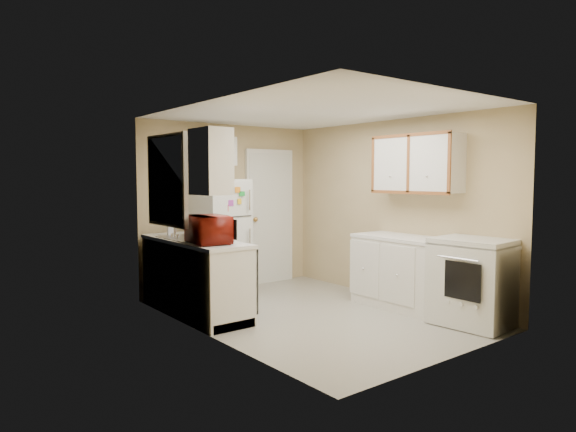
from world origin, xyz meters
TOP-DOWN VIEW (x-y plane):
  - floor at (0.00, 0.00)m, footprint 3.80×3.80m
  - ceiling at (0.00, 0.00)m, footprint 3.80×3.80m
  - wall_left at (-1.40, 0.00)m, footprint 3.80×3.80m
  - wall_right at (1.40, 0.00)m, footprint 3.80×3.80m
  - wall_back at (0.00, 1.90)m, footprint 2.80×2.80m
  - wall_front at (0.00, -1.90)m, footprint 2.80×2.80m
  - left_counter at (-1.10, 0.90)m, footprint 0.60×1.80m
  - dishwasher at (-0.81, 0.30)m, footprint 0.03×0.58m
  - sink at (-1.10, 1.05)m, footprint 0.54×0.74m
  - microwave at (-1.15, 0.46)m, footprint 0.60×0.38m
  - soap_bottle at (-1.15, 1.43)m, footprint 0.11×0.11m
  - window_blinds at (-1.36, 1.05)m, footprint 0.10×0.98m
  - upper_cabinet_left at (-1.25, 0.22)m, footprint 0.30×0.45m
  - refrigerator at (-0.36, 1.58)m, footprint 0.73×0.71m
  - cabinet_over_fridge at (-0.40, 1.75)m, footprint 0.70×0.30m
  - interior_door at (0.70, 1.86)m, footprint 0.86×0.06m
  - right_counter at (1.10, -0.80)m, footprint 0.60×2.00m
  - stove at (1.09, -1.41)m, footprint 0.72×0.86m
  - upper_cabinet_right at (1.25, -0.50)m, footprint 0.30×1.20m

SIDE VIEW (x-z plane):
  - floor at x=0.00m, z-range 0.00..0.00m
  - left_counter at x=-1.10m, z-range 0.00..0.90m
  - right_counter at x=1.10m, z-range 0.00..0.90m
  - stove at x=1.09m, z-range 0.00..0.98m
  - dishwasher at x=-0.81m, z-range 0.13..0.85m
  - refrigerator at x=-0.36m, z-range 0.00..1.61m
  - sink at x=-1.10m, z-range 0.78..0.94m
  - soap_bottle at x=-1.15m, z-range 0.90..1.10m
  - interior_door at x=0.70m, z-range -0.02..2.06m
  - microwave at x=-1.15m, z-range 0.86..1.24m
  - wall_left at x=-1.40m, z-range 1.20..1.20m
  - wall_right at x=1.40m, z-range 1.20..1.20m
  - wall_back at x=0.00m, z-range 1.20..1.20m
  - wall_front at x=0.00m, z-range 1.20..1.20m
  - window_blinds at x=-1.36m, z-range 1.06..2.14m
  - upper_cabinet_left at x=-1.25m, z-range 1.45..2.15m
  - upper_cabinet_right at x=1.25m, z-range 1.45..2.15m
  - cabinet_over_fridge at x=-0.40m, z-range 1.80..2.20m
  - ceiling at x=0.00m, z-range 2.40..2.40m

